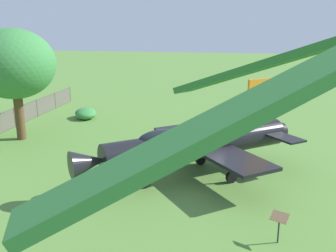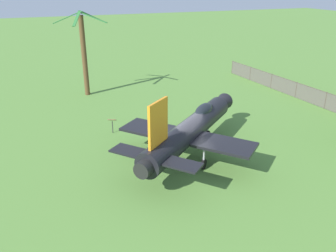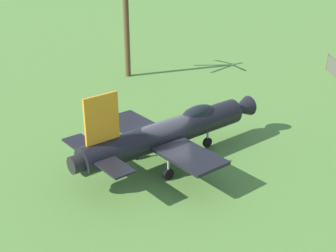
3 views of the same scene
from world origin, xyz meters
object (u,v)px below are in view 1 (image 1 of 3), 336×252
(display_jet, at_px, (194,144))
(shrub_by_tree, at_px, (85,113))
(info_plaque, at_px, (279,221))
(shade_tree, at_px, (14,64))
(shrub_near_fence, at_px, (86,115))

(display_jet, distance_m, shrub_by_tree, 15.60)
(info_plaque, bearing_deg, shrub_by_tree, 132.41)
(shade_tree, distance_m, info_plaque, 19.45)
(display_jet, xyz_separation_m, shrub_near_fence, (-10.71, 10.55, -1.44))
(shrub_near_fence, height_order, shrub_by_tree, shrub_by_tree)
(display_jet, distance_m, shade_tree, 13.71)
(display_jet, height_order, shrub_near_fence, display_jet)
(display_jet, bearing_deg, shrub_by_tree, -85.06)
(shrub_near_fence, bearing_deg, shrub_by_tree, 119.72)
(display_jet, distance_m, info_plaque, 6.55)
(shade_tree, bearing_deg, info_plaque, -29.82)
(shrub_by_tree, distance_m, info_plaque, 21.98)
(shrub_near_fence, height_order, info_plaque, info_plaque)
(shade_tree, relative_size, shrub_near_fence, 4.14)
(shade_tree, height_order, shrub_by_tree, shade_tree)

